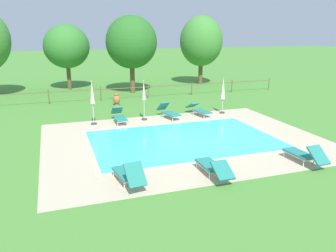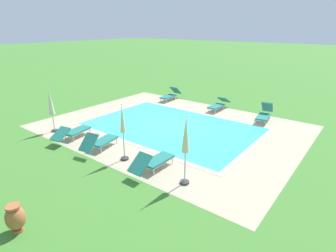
{
  "view_description": "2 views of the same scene",
  "coord_description": "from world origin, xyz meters",
  "px_view_note": "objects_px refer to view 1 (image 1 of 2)",
  "views": [
    {
      "loc": [
        -5.78,
        -14.44,
        5.06
      ],
      "look_at": [
        -0.62,
        0.5,
        0.6
      ],
      "focal_mm": 36.4,
      "sensor_mm": 36.0,
      "label": 1
    },
    {
      "loc": [
        -8.16,
        10.85,
        5.07
      ],
      "look_at": [
        -0.7,
        1.19,
        0.53
      ],
      "focal_mm": 28.92,
      "sensor_mm": 36.0,
      "label": 2
    }
  ],
  "objects_px": {
    "tree_centre": "(67,47)",
    "patio_umbrella_closed_row_west": "(92,96)",
    "sun_lounger_south_near_corner": "(169,112)",
    "sun_lounger_south_mid": "(128,174)",
    "tree_west_mid": "(131,42)",
    "sun_lounger_north_mid": "(304,154)",
    "terracotta_urn_near_fence": "(117,99)",
    "sun_lounger_north_end": "(213,167)",
    "tree_east_mid": "(201,41)",
    "patio_umbrella_closed_row_mid_west": "(144,96)",
    "sun_lounger_north_far": "(199,110)",
    "sun_lounger_north_near_steps": "(119,116)",
    "patio_umbrella_closed_row_centre": "(223,91)"
  },
  "relations": [
    {
      "from": "terracotta_urn_near_fence",
      "to": "sun_lounger_south_near_corner",
      "type": "bearing_deg",
      "value": -63.61
    },
    {
      "from": "sun_lounger_south_mid",
      "to": "patio_umbrella_closed_row_centre",
      "type": "relative_size",
      "value": 0.86
    },
    {
      "from": "terracotta_urn_near_fence",
      "to": "tree_east_mid",
      "type": "distance_m",
      "value": 12.27
    },
    {
      "from": "sun_lounger_south_mid",
      "to": "tree_west_mid",
      "type": "relative_size",
      "value": 0.31
    },
    {
      "from": "patio_umbrella_closed_row_mid_west",
      "to": "tree_west_mid",
      "type": "distance_m",
      "value": 9.53
    },
    {
      "from": "patio_umbrella_closed_row_west",
      "to": "patio_umbrella_closed_row_mid_west",
      "type": "height_order",
      "value": "patio_umbrella_closed_row_west"
    },
    {
      "from": "patio_umbrella_closed_row_centre",
      "to": "patio_umbrella_closed_row_mid_west",
      "type": "bearing_deg",
      "value": -179.79
    },
    {
      "from": "patio_umbrella_closed_row_west",
      "to": "tree_centre",
      "type": "height_order",
      "value": "tree_centre"
    },
    {
      "from": "sun_lounger_north_far",
      "to": "tree_centre",
      "type": "height_order",
      "value": "tree_centre"
    },
    {
      "from": "sun_lounger_north_near_steps",
      "to": "patio_umbrella_closed_row_centre",
      "type": "bearing_deg",
      "value": 0.61
    },
    {
      "from": "tree_centre",
      "to": "sun_lounger_north_near_steps",
      "type": "bearing_deg",
      "value": -81.14
    },
    {
      "from": "sun_lounger_north_near_steps",
      "to": "tree_east_mid",
      "type": "bearing_deg",
      "value": 48.45
    },
    {
      "from": "tree_centre",
      "to": "patio_umbrella_closed_row_west",
      "type": "bearing_deg",
      "value": -87.6
    },
    {
      "from": "sun_lounger_north_end",
      "to": "sun_lounger_south_mid",
      "type": "relative_size",
      "value": 1.06
    },
    {
      "from": "sun_lounger_north_far",
      "to": "terracotta_urn_near_fence",
      "type": "relative_size",
      "value": 2.68
    },
    {
      "from": "sun_lounger_south_near_corner",
      "to": "terracotta_urn_near_fence",
      "type": "relative_size",
      "value": 2.54
    },
    {
      "from": "sun_lounger_south_near_corner",
      "to": "terracotta_urn_near_fence",
      "type": "xyz_separation_m",
      "value": [
        -2.27,
        4.57,
        0.05
      ]
    },
    {
      "from": "patio_umbrella_closed_row_west",
      "to": "terracotta_urn_near_fence",
      "type": "height_order",
      "value": "patio_umbrella_closed_row_west"
    },
    {
      "from": "sun_lounger_north_far",
      "to": "patio_umbrella_closed_row_west",
      "type": "relative_size",
      "value": 0.88
    },
    {
      "from": "terracotta_urn_near_fence",
      "to": "tree_centre",
      "type": "relative_size",
      "value": 0.14
    },
    {
      "from": "sun_lounger_south_near_corner",
      "to": "sun_lounger_north_mid",
      "type": "bearing_deg",
      "value": -72.69
    },
    {
      "from": "patio_umbrella_closed_row_mid_west",
      "to": "tree_east_mid",
      "type": "height_order",
      "value": "tree_east_mid"
    },
    {
      "from": "tree_east_mid",
      "to": "sun_lounger_north_near_steps",
      "type": "bearing_deg",
      "value": -131.55
    },
    {
      "from": "sun_lounger_north_near_steps",
      "to": "patio_umbrella_closed_row_west",
      "type": "xyz_separation_m",
      "value": [
        -1.43,
        0.03,
        1.24
      ]
    },
    {
      "from": "sun_lounger_north_end",
      "to": "tree_east_mid",
      "type": "distance_m",
      "value": 21.96
    },
    {
      "from": "sun_lounger_north_near_steps",
      "to": "patio_umbrella_closed_row_west",
      "type": "distance_m",
      "value": 1.89
    },
    {
      "from": "sun_lounger_south_mid",
      "to": "patio_umbrella_closed_row_west",
      "type": "height_order",
      "value": "patio_umbrella_closed_row_west"
    },
    {
      "from": "sun_lounger_south_near_corner",
      "to": "sun_lounger_south_mid",
      "type": "bearing_deg",
      "value": -117.75
    },
    {
      "from": "sun_lounger_south_near_corner",
      "to": "patio_umbrella_closed_row_mid_west",
      "type": "relative_size",
      "value": 0.87
    },
    {
      "from": "tree_centre",
      "to": "sun_lounger_north_end",
      "type": "bearing_deg",
      "value": -80.04
    },
    {
      "from": "sun_lounger_north_near_steps",
      "to": "terracotta_urn_near_fence",
      "type": "bearing_deg",
      "value": 81.06
    },
    {
      "from": "tree_west_mid",
      "to": "sun_lounger_north_mid",
      "type": "bearing_deg",
      "value": -81.22
    },
    {
      "from": "sun_lounger_north_end",
      "to": "tree_east_mid",
      "type": "height_order",
      "value": "tree_east_mid"
    },
    {
      "from": "sun_lounger_north_near_steps",
      "to": "sun_lounger_north_far",
      "type": "bearing_deg",
      "value": 0.63
    },
    {
      "from": "sun_lounger_north_near_steps",
      "to": "patio_umbrella_closed_row_west",
      "type": "height_order",
      "value": "patio_umbrella_closed_row_west"
    },
    {
      "from": "sun_lounger_south_mid",
      "to": "sun_lounger_north_end",
      "type": "bearing_deg",
      "value": -5.45
    },
    {
      "from": "sun_lounger_north_far",
      "to": "patio_umbrella_closed_row_west",
      "type": "distance_m",
      "value": 6.53
    },
    {
      "from": "sun_lounger_south_mid",
      "to": "tree_west_mid",
      "type": "xyz_separation_m",
      "value": [
        4.23,
        17.21,
        3.72
      ]
    },
    {
      "from": "sun_lounger_south_near_corner",
      "to": "tree_centre",
      "type": "distance_m",
      "value": 13.87
    },
    {
      "from": "patio_umbrella_closed_row_centre",
      "to": "sun_lounger_north_near_steps",
      "type": "bearing_deg",
      "value": -179.39
    },
    {
      "from": "sun_lounger_south_near_corner",
      "to": "tree_east_mid",
      "type": "distance_m",
      "value": 14.04
    },
    {
      "from": "patio_umbrella_closed_row_west",
      "to": "tree_west_mid",
      "type": "bearing_deg",
      "value": 64.26
    },
    {
      "from": "tree_west_mid",
      "to": "tree_east_mid",
      "type": "height_order",
      "value": "tree_east_mid"
    },
    {
      "from": "patio_umbrella_closed_row_west",
      "to": "patio_umbrella_closed_row_mid_west",
      "type": "relative_size",
      "value": 1.05
    },
    {
      "from": "tree_west_mid",
      "to": "tree_east_mid",
      "type": "distance_m",
      "value": 7.66
    },
    {
      "from": "sun_lounger_north_mid",
      "to": "sun_lounger_south_near_corner",
      "type": "relative_size",
      "value": 0.99
    },
    {
      "from": "sun_lounger_north_mid",
      "to": "sun_lounger_south_near_corner",
      "type": "xyz_separation_m",
      "value": [
        -2.66,
        8.53,
        0.01
      ]
    },
    {
      "from": "patio_umbrella_closed_row_mid_west",
      "to": "patio_umbrella_closed_row_centre",
      "type": "xyz_separation_m",
      "value": [
        5.09,
        0.02,
        -0.01
      ]
    },
    {
      "from": "sun_lounger_north_end",
      "to": "sun_lounger_south_mid",
      "type": "bearing_deg",
      "value": 174.55
    },
    {
      "from": "sun_lounger_north_near_steps",
      "to": "sun_lounger_south_near_corner",
      "type": "relative_size",
      "value": 0.99
    }
  ]
}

